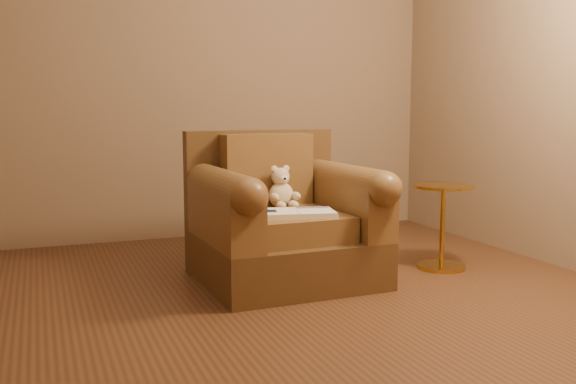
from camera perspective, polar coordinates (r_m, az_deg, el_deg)
name	(u,v)px	position (r m, az deg, el deg)	size (l,w,h in m)	color
floor	(281,309)	(3.35, -0.63, -10.32)	(4.00, 4.00, 0.00)	#50301B
armchair	(282,223)	(3.84, -0.52, -2.76)	(1.01, 0.96, 0.88)	#4F351A
teddy_bear	(282,191)	(3.90, -0.54, 0.06)	(0.19, 0.21, 0.26)	beige
guidebook	(297,213)	(3.60, 0.81, -1.90)	(0.46, 0.34, 0.03)	beige
side_table	(442,224)	(4.20, 13.56, -2.75)	(0.39, 0.39, 0.54)	gold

